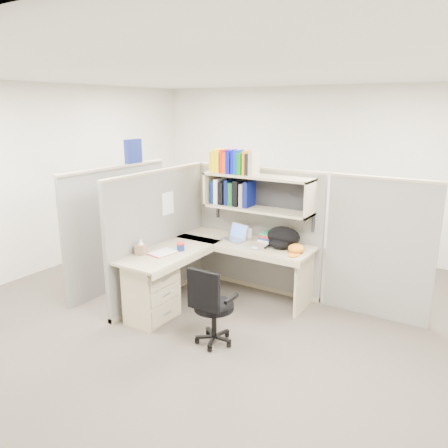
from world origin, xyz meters
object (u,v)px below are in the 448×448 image
Objects in this scene: backpack at (282,238)px; task_chair at (212,318)px; laptop at (233,232)px; snack_canister at (181,246)px; desk at (177,279)px.

backpack is 1.39m from task_chair.
backpack is (0.63, 0.06, 0.02)m from laptop.
task_chair is at bearing -52.98° from laptop.
backpack is at bearing 21.38° from laptop.
laptop is at bearing -157.68° from backpack.
laptop is at bearing 111.46° from task_chair.
laptop is 1.39m from task_chair.
laptop is 0.70× the size of backpack.
task_chair reaches higher than snack_canister.
backpack is at bearing 45.14° from desk.
backpack reaches higher than desk.
desk is at bearing -69.00° from snack_canister.
snack_canister is at bearing 146.23° from task_chair.
desk is 0.38m from snack_canister.
laptop is at bearing 64.75° from snack_canister.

